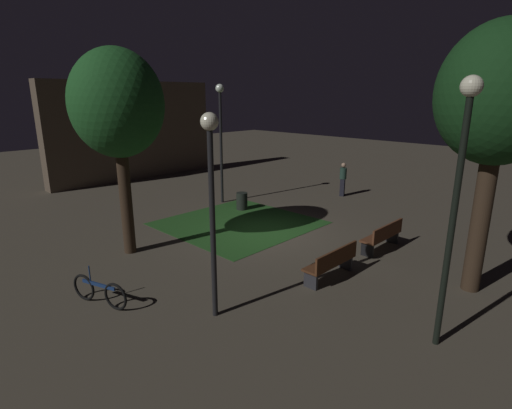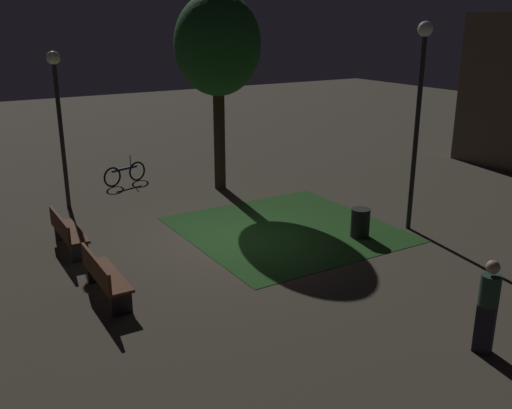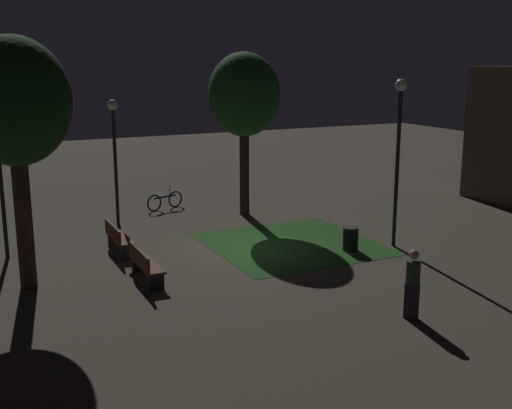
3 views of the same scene
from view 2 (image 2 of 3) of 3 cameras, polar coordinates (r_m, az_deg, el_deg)
The scene contains 10 objects.
ground_plane at distance 14.14m, azimuth -2.03°, elevation -3.46°, with size 60.00×60.00×0.00m, color #4C4438.
grass_lawn at distance 14.79m, azimuth 3.05°, elevation -2.47°, with size 5.13×5.05×0.01m, color #23511E.
bench_lawn_edge at distance 13.98m, azimuth -18.42°, elevation -2.56°, with size 1.80×0.50×0.88m.
bench_path_side at distance 11.43m, azimuth -15.01°, elevation -6.87°, with size 1.81×0.50×0.88m.
tree_right_canopy at distance 17.72m, azimuth -3.86°, elevation 15.49°, with size 2.62×2.62×5.99m.
lamp_post_plaza_east at distance 16.71m, azimuth -19.19°, elevation 9.53°, with size 0.36×0.36×4.39m.
lamp_post_plaza_west at distance 14.57m, azimuth 16.05°, elevation 10.48°, with size 0.36×0.36×5.15m.
trash_bin at distance 14.38m, azimuth 10.38°, elevation -1.83°, with size 0.47×0.47×0.73m, color black.
bicycle at distance 19.30m, azimuth -12.97°, elevation 3.02°, with size 0.57×1.60×0.93m.
pedestrian at distance 9.91m, azimuth 22.17°, elevation -9.25°, with size 0.33×0.32×1.61m.
Camera 2 is at (11.48, -6.45, 5.15)m, focal length 39.99 mm.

